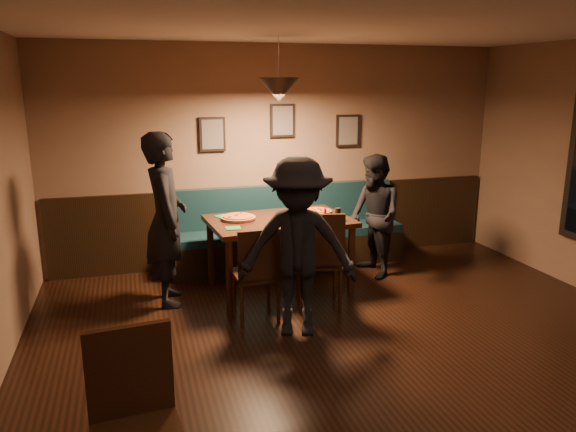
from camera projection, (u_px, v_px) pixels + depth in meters
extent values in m
plane|color=black|center=(406.00, 396.00, 4.19)|extent=(7.00, 7.00, 0.00)
plane|color=silver|center=(428.00, 7.00, 3.52)|extent=(7.00, 7.00, 0.00)
plane|color=#8C704F|center=(282.00, 155.00, 7.12)|extent=(6.00, 0.00, 6.00)
cube|color=black|center=(283.00, 223.00, 7.30)|extent=(5.88, 0.06, 1.00)
cube|color=black|center=(212.00, 134.00, 6.77)|extent=(0.32, 0.04, 0.42)
cube|color=black|center=(282.00, 121.00, 6.98)|extent=(0.32, 0.04, 0.42)
cube|color=black|center=(348.00, 131.00, 7.26)|extent=(0.32, 0.04, 0.42)
cone|color=black|center=(279.00, 90.00, 5.81)|extent=(0.44, 0.44, 0.25)
cube|color=#32180E|center=(279.00, 254.00, 6.25)|extent=(1.64, 1.13, 0.84)
imported|color=black|center=(166.00, 219.00, 5.77)|extent=(0.45, 0.68, 1.84)
imported|color=black|center=(374.00, 216.00, 6.62)|extent=(0.61, 0.76, 1.50)
imported|color=black|center=(298.00, 248.00, 5.06)|extent=(1.23, 0.92, 1.68)
cylinder|color=#C96A25|center=(238.00, 218.00, 6.11)|extent=(0.49, 0.49, 0.04)
cylinder|color=gold|center=(290.00, 221.00, 5.96)|extent=(0.39, 0.39, 0.04)
cylinder|color=#C77525|center=(318.00, 211.00, 6.43)|extent=(0.43, 0.43, 0.04)
cylinder|color=black|center=(338.00, 214.00, 6.05)|extent=(0.07, 0.07, 0.14)
cylinder|color=maroon|center=(325.00, 212.00, 6.20)|extent=(0.04, 0.04, 0.12)
cube|color=#1B6834|center=(222.00, 216.00, 6.26)|extent=(0.20, 0.20, 0.01)
cube|color=#1F762D|center=(233.00, 228.00, 5.75)|extent=(0.17, 0.17, 0.01)
cube|color=silver|center=(281.00, 227.00, 5.80)|extent=(0.20, 0.03, 0.00)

